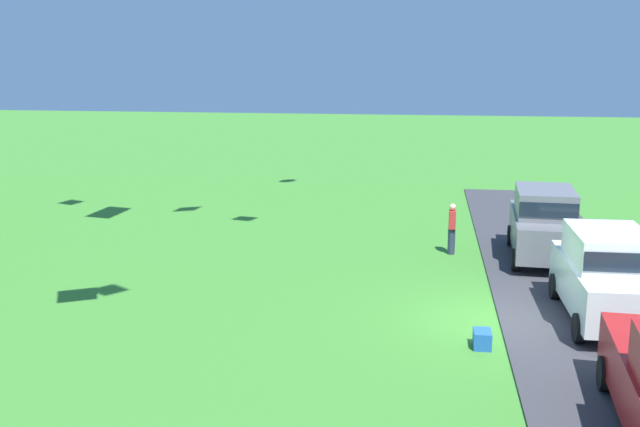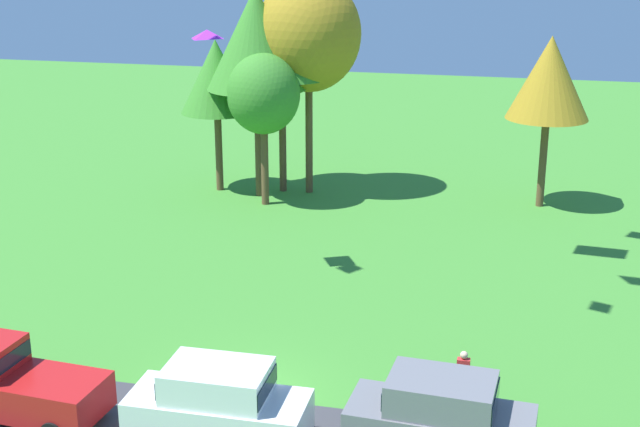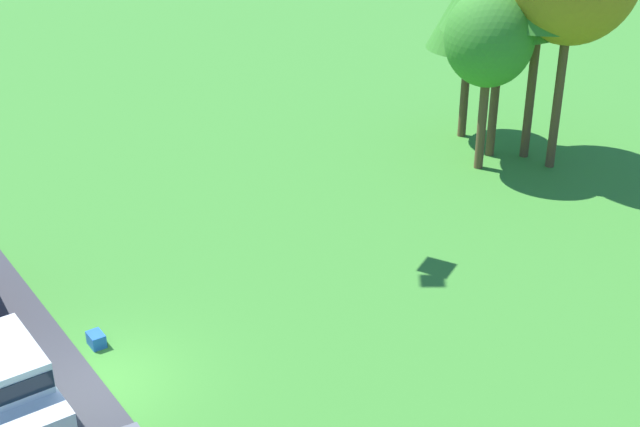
% 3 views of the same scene
% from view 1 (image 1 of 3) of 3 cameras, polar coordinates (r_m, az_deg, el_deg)
% --- Properties ---
extents(ground_plane, '(120.00, 120.00, 0.00)m').
position_cam_1_polar(ground_plane, '(19.37, 13.50, -8.06)').
color(ground_plane, '#3D842D').
extents(pavement_strip, '(36.00, 4.40, 0.06)m').
position_cam_1_polar(pavement_strip, '(19.71, 19.94, -8.02)').
color(pavement_strip, '#38383D').
rests_on(pavement_strip, ground).
extents(car_suv_near_entrance, '(4.62, 2.08, 2.28)m').
position_cam_1_polar(car_suv_near_entrance, '(19.74, 21.01, -4.21)').
color(car_suv_near_entrance, white).
rests_on(car_suv_near_entrance, ground).
extents(car_suv_mid_row, '(4.71, 2.28, 2.28)m').
position_cam_1_polar(car_suv_mid_row, '(24.91, 16.69, -0.55)').
color(car_suv_mid_row, slate).
rests_on(car_suv_mid_row, ground).
extents(person_on_lawn, '(0.36, 0.24, 1.71)m').
position_cam_1_polar(person_on_lawn, '(25.05, 10.02, -1.13)').
color(person_on_lawn, '#2D334C').
rests_on(person_on_lawn, ground).
extents(cooler_box, '(0.56, 0.40, 0.40)m').
position_cam_1_polar(cooler_box, '(17.67, 12.25, -9.33)').
color(cooler_box, blue).
rests_on(cooler_box, ground).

